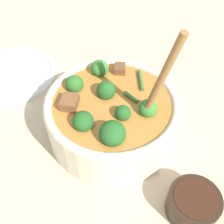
# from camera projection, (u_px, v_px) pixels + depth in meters

# --- Properties ---
(ground_plane) EXTENTS (4.00, 4.00, 0.00)m
(ground_plane) POSITION_uv_depth(u_px,v_px,m) (112.00, 131.00, 0.57)
(ground_plane) COLOR #C6B293
(stew_bowl) EXTENTS (0.25, 0.25, 0.26)m
(stew_bowl) POSITION_uv_depth(u_px,v_px,m) (112.00, 114.00, 0.53)
(stew_bowl) COLOR beige
(stew_bowl) RESTS_ON ground_plane
(condiment_bowl) EXTENTS (0.08, 0.08, 0.04)m
(condiment_bowl) POSITION_uv_depth(u_px,v_px,m) (193.00, 203.00, 0.44)
(condiment_bowl) COLOR black
(condiment_bowl) RESTS_ON ground_plane
(empty_plate) EXTENTS (0.20, 0.20, 0.02)m
(empty_plate) POSITION_uv_depth(u_px,v_px,m) (13.00, 74.00, 0.67)
(empty_plate) COLOR white
(empty_plate) RESTS_ON ground_plane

